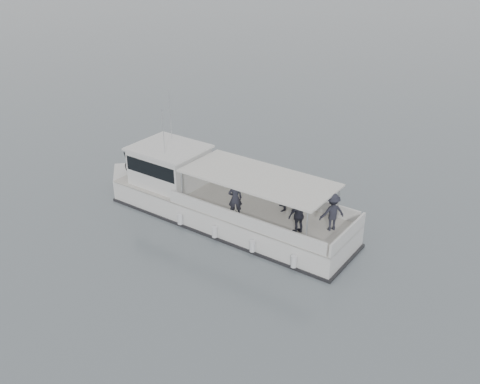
# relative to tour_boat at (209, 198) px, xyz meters

# --- Properties ---
(ground) EXTENTS (1400.00, 1400.00, 0.00)m
(ground) POSITION_rel_tour_boat_xyz_m (1.05, -1.29, -0.92)
(ground) COLOR #576066
(ground) RESTS_ON ground
(tour_boat) EXTENTS (12.81, 7.93, 5.60)m
(tour_boat) POSITION_rel_tour_boat_xyz_m (0.00, 0.00, 0.00)
(tour_boat) COLOR silver
(tour_boat) RESTS_ON ground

